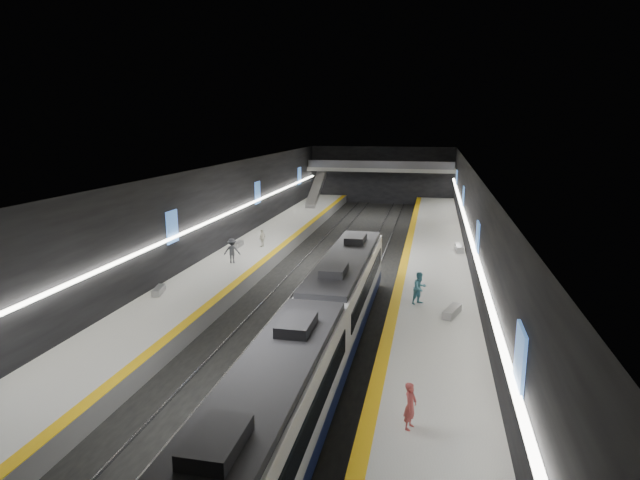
% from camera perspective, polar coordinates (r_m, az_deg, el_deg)
% --- Properties ---
extents(ground, '(70.00, 70.00, 0.00)m').
position_cam_1_polar(ground, '(42.66, 1.88, -3.02)').
color(ground, black).
rests_on(ground, ground).
extents(ceiling, '(20.00, 70.00, 0.04)m').
position_cam_1_polar(ceiling, '(41.23, 1.96, 7.75)').
color(ceiling, beige).
rests_on(ceiling, wall_left).
extents(wall_left, '(0.04, 70.00, 8.00)m').
position_cam_1_polar(wall_left, '(44.59, -10.85, 2.71)').
color(wall_left, black).
rests_on(wall_left, ground).
extents(wall_right, '(0.04, 70.00, 8.00)m').
position_cam_1_polar(wall_right, '(41.23, 15.73, 1.67)').
color(wall_right, black).
rests_on(wall_right, ground).
extents(wall_back, '(20.00, 0.04, 8.00)m').
position_cam_1_polar(wall_back, '(76.16, 6.61, 6.87)').
color(wall_back, black).
rests_on(wall_back, ground).
extents(platform_left, '(5.00, 70.00, 1.00)m').
position_cam_1_polar(platform_left, '(44.42, -7.69, -1.83)').
color(platform_left, slate).
rests_on(platform_left, ground).
extents(tile_surface_left, '(5.00, 70.00, 0.02)m').
position_cam_1_polar(tile_surface_left, '(44.29, -7.71, -1.19)').
color(tile_surface_left, '#B8B8B3').
rests_on(tile_surface_left, platform_left).
extents(tactile_strip_left, '(0.60, 70.00, 0.02)m').
position_cam_1_polar(tactile_strip_left, '(43.61, -4.98, -1.33)').
color(tactile_strip_left, '#E1A90B').
rests_on(tactile_strip_left, platform_left).
extents(platform_right, '(5.00, 70.00, 1.00)m').
position_cam_1_polar(platform_right, '(41.91, 12.04, -2.87)').
color(platform_right, slate).
rests_on(platform_right, ground).
extents(tile_surface_right, '(5.00, 70.00, 0.02)m').
position_cam_1_polar(tile_surface_right, '(41.78, 12.07, -2.20)').
color(tile_surface_right, '#B8B8B3').
rests_on(tile_surface_right, platform_right).
extents(tactile_strip_right, '(0.60, 70.00, 0.02)m').
position_cam_1_polar(tactile_strip_right, '(41.82, 9.06, -2.05)').
color(tactile_strip_right, '#E1A90B').
rests_on(tactile_strip_right, platform_right).
extents(rails, '(6.52, 70.00, 0.12)m').
position_cam_1_polar(rails, '(42.64, 1.88, -2.94)').
color(rails, gray).
rests_on(rails, ground).
extents(train, '(2.69, 30.05, 3.60)m').
position_cam_1_polar(train, '(24.01, -0.20, -10.13)').
color(train, '#10193E').
rests_on(train, ground).
extents(ad_posters, '(19.94, 53.50, 2.20)m').
position_cam_1_polar(ad_posters, '(42.65, 2.16, 3.17)').
color(ad_posters, '#457AD1').
rests_on(ad_posters, wall_left).
extents(cove_light_left, '(0.25, 68.60, 0.12)m').
position_cam_1_polar(cove_light_left, '(44.55, -10.60, 2.45)').
color(cove_light_left, white).
rests_on(cove_light_left, wall_left).
extents(cove_light_right, '(0.25, 68.60, 0.12)m').
position_cam_1_polar(cove_light_right, '(41.25, 15.44, 1.41)').
color(cove_light_right, white).
rests_on(cove_light_right, wall_right).
extents(mezzanine_bridge, '(20.00, 3.00, 1.50)m').
position_cam_1_polar(mezzanine_bridge, '(74.01, 6.47, 7.52)').
color(mezzanine_bridge, gray).
rests_on(mezzanine_bridge, wall_left).
extents(escalator, '(1.20, 7.50, 3.92)m').
position_cam_1_polar(escalator, '(68.60, -0.43, 5.40)').
color(escalator, '#99999E').
rests_on(escalator, platform_left).
extents(bench_left_near, '(0.81, 1.69, 0.40)m').
position_cam_1_polar(bench_left_near, '(34.73, -16.83, -5.18)').
color(bench_left_near, '#99999E').
rests_on(bench_left_near, platform_left).
extents(bench_left_far, '(0.46, 1.63, 0.40)m').
position_cam_1_polar(bench_left_far, '(45.97, -8.73, -0.47)').
color(bench_left_far, '#99999E').
rests_on(bench_left_far, platform_left).
extents(bench_right_near, '(1.13, 1.98, 0.47)m').
position_cam_1_polar(bench_right_near, '(30.48, 13.91, -7.42)').
color(bench_right_near, '#99999E').
rests_on(bench_right_near, platform_right).
extents(bench_right_far, '(0.68, 2.05, 0.49)m').
position_cam_1_polar(bench_right_far, '(45.38, 14.63, -0.85)').
color(bench_right_far, '#99999E').
rests_on(bench_right_far, platform_right).
extents(passenger_right_a, '(0.59, 0.72, 1.70)m').
position_cam_1_polar(passenger_right_a, '(19.54, 9.61, -17.09)').
color(passenger_right_a, '#B84744').
rests_on(passenger_right_a, platform_right).
extents(passenger_right_b, '(1.17, 1.17, 1.91)m').
position_cam_1_polar(passenger_right_b, '(31.71, 10.58, -5.09)').
color(passenger_right_b, '#519AB0').
rests_on(passenger_right_b, platform_right).
extents(passenger_left_a, '(0.56, 0.96, 1.53)m').
position_cam_1_polar(passenger_left_a, '(45.48, -6.18, 0.19)').
color(passenger_left_a, silver).
rests_on(passenger_left_a, platform_left).
extents(passenger_left_b, '(1.35, 0.98, 1.88)m').
position_cam_1_polar(passenger_left_b, '(40.61, -9.36, -1.16)').
color(passenger_left_b, '#43454C').
rests_on(passenger_left_b, platform_left).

